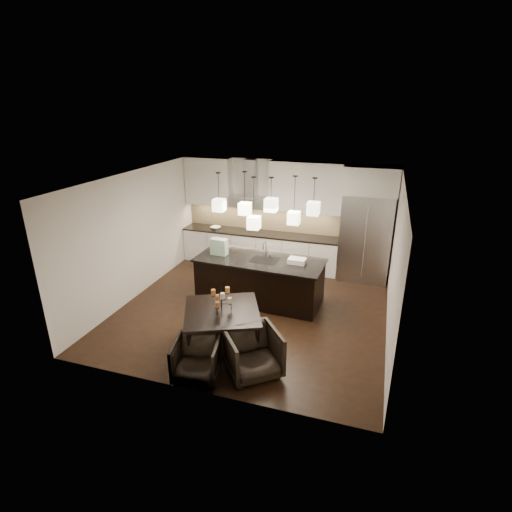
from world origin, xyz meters
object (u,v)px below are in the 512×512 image
(dining_table, at_px, (222,329))
(armchair_left, at_px, (197,359))
(refrigerator, at_px, (365,238))
(armchair_right, at_px, (253,353))
(island_body, at_px, (260,281))

(dining_table, height_order, armchair_left, dining_table)
(refrigerator, bearing_deg, armchair_right, -107.86)
(dining_table, distance_m, armchair_right, 0.90)
(island_body, xyz_separation_m, dining_table, (-0.07, -1.99, -0.09))
(refrigerator, relative_size, armchair_right, 2.52)
(armchair_left, bearing_deg, refrigerator, 52.65)
(dining_table, bearing_deg, armchair_left, -119.60)
(armchair_left, bearing_deg, island_body, 74.63)
(dining_table, distance_m, armchair_left, 0.89)
(island_body, bearing_deg, refrigerator, 45.61)
(dining_table, relative_size, armchair_left, 1.74)
(armchair_left, bearing_deg, dining_table, 72.48)
(armchair_left, xyz_separation_m, armchair_right, (0.82, 0.37, 0.05))
(refrigerator, xyz_separation_m, island_body, (-2.09, -1.94, -0.60))
(armchair_right, bearing_deg, refrigerator, 33.69)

